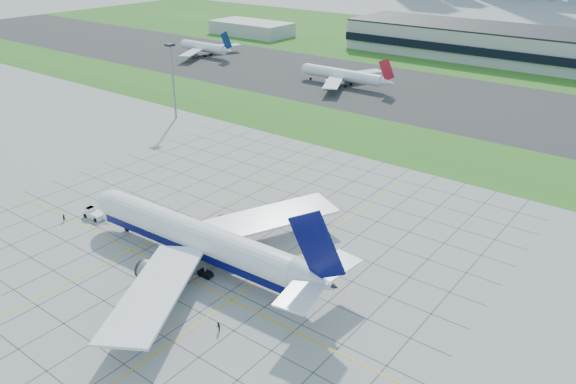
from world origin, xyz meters
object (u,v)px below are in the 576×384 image
Objects in this scene: crew_near at (64,218)px; airliner at (197,238)px; distant_jet_1 at (344,75)px; light_mast at (172,72)px; pushback_tug at (94,214)px; crew_far at (218,327)px; distant_jet_0 at (205,47)px.

airliner is at bearing -64.45° from crew_near.
airliner is 1.47× the size of distant_jet_1.
crew_near is at bearing -61.07° from light_mast.
pushback_tug is 52.12m from crew_far.
light_mast is 106.53m from distant_jet_0.
distant_jet_1 is at bearing 95.60° from pushback_tug.
pushback_tug is at bearing -53.05° from distant_jet_0.
crew_near is at bearing -127.99° from pushback_tug.
airliner is 37.41m from crew_near.
airliner is 35.26× the size of crew_near.
airliner reaches higher than distant_jet_1.
crew_near is 182.83m from distant_jet_0.
airliner reaches higher than crew_far.
light_mast is 96.88m from airliner.
airliner is 22.72m from crew_far.
pushback_tug reaches higher than crew_near.
crew_near is (37.57, -67.97, -15.29)m from light_mast.
airliner is 7.86× the size of pushback_tug.
airliner is at bearing -69.10° from distant_jet_1.
distant_jet_0 is at bearing 165.75° from crew_far.
crew_far is (50.75, -11.86, -0.14)m from pushback_tug.
pushback_tug is (41.34, -62.73, -15.20)m from light_mast.
light_mast is 0.60× the size of distant_jet_1.
airliner is 33.11m from pushback_tug.
pushback_tug is 0.19× the size of distant_jet_1.
airliner reaches higher than pushback_tug.
distant_jet_1 is (-18.72, 136.24, 3.50)m from pushback_tug.
distant_jet_0 and distant_jet_1 have the same top height.
crew_near is 0.04× the size of distant_jet_1.
distant_jet_1 is (-69.47, 148.10, 3.65)m from crew_far.
light_mast is at bearing 171.19° from crew_far.
crew_far is at bearing -15.39° from pushback_tug.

